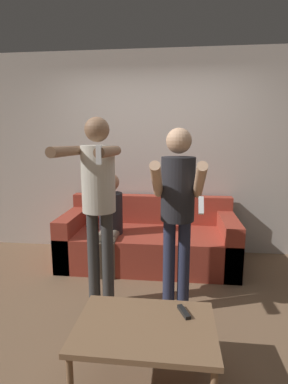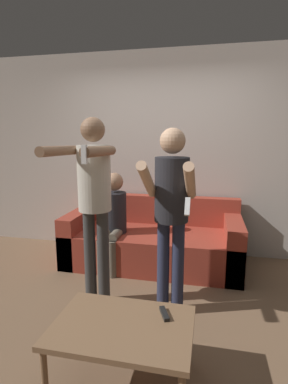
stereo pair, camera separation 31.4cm
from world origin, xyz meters
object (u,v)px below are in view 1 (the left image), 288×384
person_seated (110,218)px  remote_on_table (184,312)px  person_standing_right (178,202)px  coffee_table (145,331)px  couch (149,241)px  person_standing_left (98,192)px

person_seated → remote_on_table: size_ratio=7.65×
person_standing_right → coffee_table: person_standing_right is taller
couch → person_standing_left: person_standing_left is taller
person_standing_right → remote_on_table: size_ratio=10.95×
person_standing_left → person_seated: (-0.09, 0.82, -0.47)m
couch → coffee_table: 1.94m
couch → remote_on_table: bearing=-77.1°
couch → person_standing_right: person_standing_right is taller
person_standing_right → person_seated: person_standing_right is taller
person_standing_right → person_seated: bearing=134.4°
couch → person_seated: size_ratio=1.84×
person_seated → remote_on_table: bearing=-61.1°
person_standing_right → couch: bearing=108.6°
couch → remote_on_table: (0.41, -1.78, 0.17)m
person_standing_left → remote_on_table: (0.76, -0.72, -0.66)m
person_standing_left → person_seated: 0.95m
couch → coffee_table: (0.17, -1.93, 0.12)m
couch → person_standing_right: (0.35, -1.05, 0.75)m
person_seated → coffee_table: size_ratio=1.33×
couch → remote_on_table: size_ratio=14.06×
coffee_table → remote_on_table: remote_on_table is taller
person_standing_right → remote_on_table: 0.93m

